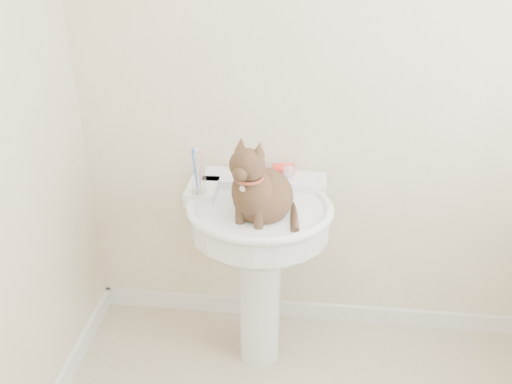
% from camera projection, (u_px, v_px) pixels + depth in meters
% --- Properties ---
extents(wall_back, '(2.20, 0.00, 2.50)m').
position_uv_depth(wall_back, '(338.00, 74.00, 2.27)').
color(wall_back, '#F4DEC3').
rests_on(wall_back, ground).
extents(baseboard_back, '(2.20, 0.02, 0.09)m').
position_uv_depth(baseboard_back, '(321.00, 311.00, 2.83)').
color(baseboard_back, white).
rests_on(baseboard_back, floor).
extents(pedestal_sink, '(0.60, 0.59, 0.83)m').
position_uv_depth(pedestal_sink, '(259.00, 236.00, 2.32)').
color(pedestal_sink, white).
rests_on(pedestal_sink, floor).
extents(faucet, '(0.28, 0.12, 0.14)m').
position_uv_depth(faucet, '(264.00, 172.00, 2.35)').
color(faucet, silver).
rests_on(faucet, pedestal_sink).
extents(soap_bar, '(0.10, 0.07, 0.03)m').
position_uv_depth(soap_bar, '(284.00, 169.00, 2.43)').
color(soap_bar, red).
rests_on(soap_bar, pedestal_sink).
extents(toothbrush_cup, '(0.07, 0.07, 0.19)m').
position_uv_depth(toothbrush_cup, '(199.00, 182.00, 2.25)').
color(toothbrush_cup, silver).
rests_on(toothbrush_cup, pedestal_sink).
extents(cat, '(0.26, 0.32, 0.47)m').
position_uv_depth(cat, '(261.00, 192.00, 2.15)').
color(cat, brown).
rests_on(cat, pedestal_sink).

